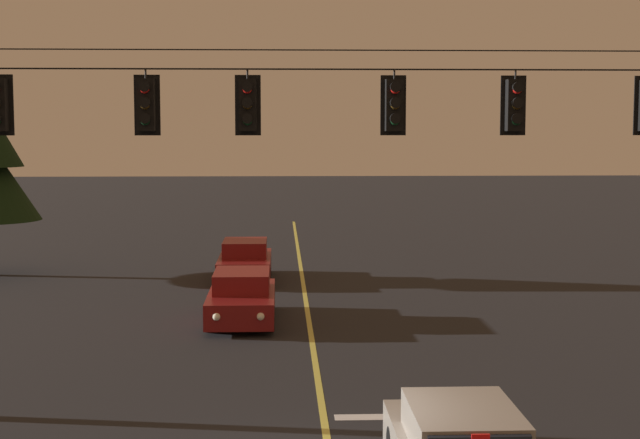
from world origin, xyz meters
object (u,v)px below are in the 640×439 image
traffic_light_left_inner (146,105)px  traffic_light_right_inner (394,105)px  car_oncoming_lead (242,298)px  traffic_light_centre (248,105)px  car_oncoming_trailing (245,262)px  traffic_light_rightmost (515,105)px

traffic_light_left_inner → traffic_light_right_inner: (4.58, 0.00, 0.00)m
traffic_light_right_inner → car_oncoming_lead: bearing=111.0°
traffic_light_centre → traffic_light_right_inner: same height
car_oncoming_trailing → traffic_light_centre: bearing=-87.7°
traffic_light_centre → traffic_light_rightmost: bearing=0.0°
traffic_light_left_inner → traffic_light_rightmost: 6.85m
traffic_light_right_inner → car_oncoming_trailing: 16.66m
traffic_light_left_inner → traffic_light_rightmost: (6.85, 0.00, 0.00)m
traffic_light_centre → car_oncoming_lead: size_ratio=0.28×
car_oncoming_lead → car_oncoming_trailing: bearing=91.3°
traffic_light_left_inner → traffic_light_centre: size_ratio=1.00×
traffic_light_left_inner → traffic_light_centre: 1.87m
traffic_light_right_inner → car_oncoming_lead: traffic_light_right_inner is taller
traffic_light_centre → traffic_light_right_inner: 2.72m
traffic_light_rightmost → car_oncoming_lead: bearing=123.3°
traffic_light_left_inner → car_oncoming_trailing: traffic_light_left_inner is taller
traffic_light_left_inner → car_oncoming_trailing: bearing=85.5°
traffic_light_centre → car_oncoming_trailing: bearing=92.3°
car_oncoming_lead → car_oncoming_trailing: same height
traffic_light_left_inner → car_oncoming_lead: (1.40, 8.32, -5.12)m
traffic_light_rightmost → car_oncoming_trailing: size_ratio=0.28×
traffic_light_rightmost → traffic_light_centre: bearing=180.0°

